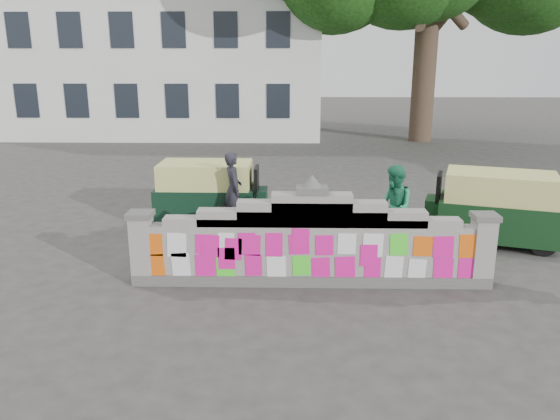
{
  "coord_description": "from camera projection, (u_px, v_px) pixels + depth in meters",
  "views": [
    {
      "loc": [
        -0.36,
        -9.17,
        3.93
      ],
      "look_at": [
        -0.57,
        1.0,
        1.1
      ],
      "focal_mm": 35.0,
      "sensor_mm": 36.0,
      "label": 1
    }
  ],
  "objects": [
    {
      "name": "ground",
      "position": [
        311.0,
        283.0,
        9.87
      ],
      "size": [
        100.0,
        100.0,
        0.0
      ],
      "primitive_type": "plane",
      "color": "#383533",
      "rests_on": "ground"
    },
    {
      "name": "parapet_wall",
      "position": [
        311.0,
        244.0,
        9.67
      ],
      "size": [
        6.48,
        0.44,
        2.01
      ],
      "color": "#4C4C49",
      "rests_on": "ground"
    },
    {
      "name": "cyclist_rider",
      "position": [
        233.0,
        199.0,
        12.46
      ],
      "size": [
        0.55,
        0.69,
        1.66
      ],
      "primitive_type": "imported",
      "rotation": [
        0.0,
        0.0,
        1.84
      ],
      "color": "#23222B",
      "rests_on": "ground"
    },
    {
      "name": "rickshaw_left",
      "position": [
        209.0,
        192.0,
        13.26
      ],
      "size": [
        2.77,
        1.31,
        1.53
      ],
      "rotation": [
        0.0,
        0.0,
        -0.01
      ],
      "color": "black",
      "rests_on": "ground"
    },
    {
      "name": "cyclist_bike",
      "position": [
        234.0,
        213.0,
        12.55
      ],
      "size": [
        1.97,
        1.13,
        0.98
      ],
      "primitive_type": "imported",
      "rotation": [
        0.0,
        0.0,
        1.84
      ],
      "color": "black",
      "rests_on": "ground"
    },
    {
      "name": "building",
      "position": [
        172.0,
        57.0,
        30.12
      ],
      "size": [
        16.0,
        10.0,
        8.9
      ],
      "color": "silver",
      "rests_on": "ground"
    },
    {
      "name": "rickshaw_right",
      "position": [
        495.0,
        207.0,
        11.86
      ],
      "size": [
        2.93,
        2.02,
        1.58
      ],
      "rotation": [
        0.0,
        0.0,
        2.83
      ],
      "color": "#113316",
      "rests_on": "ground"
    },
    {
      "name": "pedestrian",
      "position": [
        394.0,
        208.0,
        11.47
      ],
      "size": [
        0.76,
        0.94,
        1.8
      ],
      "primitive_type": "imported",
      "rotation": [
        0.0,
        0.0,
        -1.48
      ],
      "color": "#238358",
      "rests_on": "ground"
    }
  ]
}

